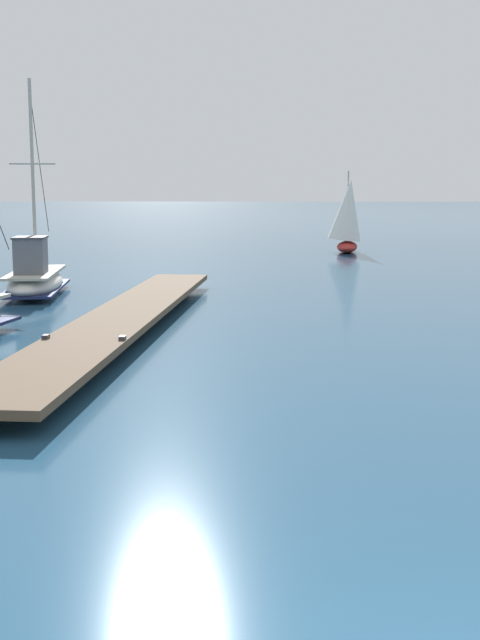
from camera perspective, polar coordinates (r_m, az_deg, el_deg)
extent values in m
cube|color=brown|center=(21.32, -7.74, 0.28)|extent=(2.57, 18.72, 0.16)
cylinder|color=brown|center=(16.92, -11.19, -2.84)|extent=(0.36, 0.36, 0.29)
cylinder|color=brown|center=(21.36, -7.73, -0.32)|extent=(0.36, 0.36, 0.29)
cylinder|color=brown|center=(25.88, -5.47, 1.33)|extent=(0.36, 0.36, 0.29)
cylinder|color=brown|center=(30.44, -3.89, 2.49)|extent=(0.36, 0.36, 0.29)
cube|color=#333338|center=(17.96, -12.85, -1.09)|extent=(0.13, 0.20, 0.08)
cube|color=#333338|center=(17.54, -7.86, -1.19)|extent=(0.13, 0.20, 0.08)
ellipsoid|color=silver|center=(28.92, -13.51, 2.42)|extent=(2.29, 5.36, 0.79)
cube|color=#B2AD9E|center=(28.89, -13.53, 3.12)|extent=(2.03, 4.82, 0.08)
cube|color=#19234C|center=(28.94, -13.49, 2.07)|extent=(2.29, 5.26, 0.08)
cube|color=#565B66|center=(28.07, -13.82, 4.17)|extent=(1.08, 1.28, 1.12)
cube|color=#3D3D42|center=(28.03, -13.86, 5.38)|extent=(1.16, 1.39, 0.06)
cylinder|color=#B2ADA3|center=(29.01, -13.68, 9.34)|extent=(0.11, 0.11, 6.19)
cylinder|color=#B2ADA3|center=(29.02, -13.71, 10.12)|extent=(1.47, 0.25, 0.06)
cylinder|color=#333338|center=(30.67, -13.22, 9.90)|extent=(0.43, 3.19, 4.58)
ellipsoid|color=#AD2823|center=(46.94, 7.17, 4.88)|extent=(1.48, 3.67, 0.60)
cylinder|color=#B2ADA3|center=(46.94, 7.22, 7.56)|extent=(0.08, 0.08, 3.78)
cone|color=silver|center=(46.60, 7.21, 7.31)|extent=(2.29, 2.01, 3.38)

